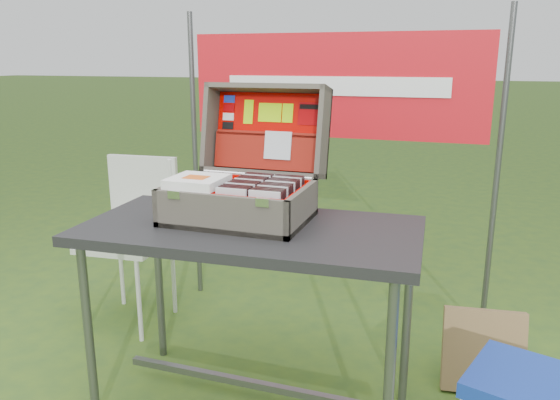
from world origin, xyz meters
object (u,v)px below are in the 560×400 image
at_px(suitcase, 244,154).
at_px(chair, 127,244).
at_px(cardboard_box, 483,351).
at_px(table, 252,321).

xyz_separation_m(suitcase, chair, (-0.88, 0.41, -0.61)).
height_order(suitcase, cardboard_box, suitcase).
bearing_deg(cardboard_box, chair, 171.33).
bearing_deg(chair, cardboard_box, -6.24).
distance_m(table, suitcase, 0.68).
relative_size(table, suitcase, 2.37).
xyz_separation_m(table, chair, (-0.95, 0.53, 0.05)).
distance_m(table, cardboard_box, 1.05).
bearing_deg(suitcase, chair, 154.90).
bearing_deg(cardboard_box, table, -159.61).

